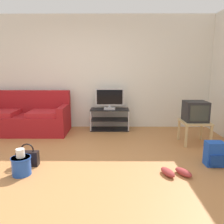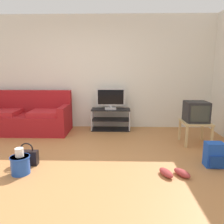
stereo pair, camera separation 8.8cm
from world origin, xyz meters
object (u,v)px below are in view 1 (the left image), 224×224
(side_table, at_px, (195,125))
(sneakers_pair, at_px, (176,172))
(couch, at_px, (26,118))
(handbag, at_px, (28,158))
(tv_stand, at_px, (110,119))
(backpack, at_px, (214,154))
(cleaning_bucket, at_px, (21,164))
(flat_tv, at_px, (110,99))
(crt_tv, at_px, (195,111))

(side_table, xyz_separation_m, sneakers_pair, (-0.73, -1.35, -0.33))
(couch, relative_size, sneakers_pair, 4.31)
(side_table, relative_size, handbag, 1.48)
(tv_stand, bearing_deg, handbag, -120.97)
(backpack, height_order, cleaning_bucket, cleaning_bucket)
(tv_stand, xyz_separation_m, flat_tv, (-0.00, -0.02, 0.49))
(crt_tv, relative_size, backpack, 1.12)
(handbag, bearing_deg, crt_tv, 20.14)
(backpack, height_order, sneakers_pair, backpack)
(sneakers_pair, bearing_deg, crt_tv, 61.89)
(flat_tv, bearing_deg, tv_stand, 90.00)
(crt_tv, distance_m, sneakers_pair, 1.66)
(side_table, xyz_separation_m, crt_tv, (-0.00, 0.02, 0.26))
(flat_tv, xyz_separation_m, crt_tv, (1.68, -0.94, -0.11))
(couch, height_order, cleaning_bucket, couch)
(side_table, bearing_deg, couch, 168.45)
(flat_tv, distance_m, side_table, 1.97)
(couch, distance_m, backpack, 3.97)
(flat_tv, xyz_separation_m, sneakers_pair, (0.95, -2.31, -0.70))
(side_table, distance_m, handbag, 3.09)
(tv_stand, bearing_deg, side_table, -30.24)
(tv_stand, distance_m, handbag, 2.37)
(tv_stand, relative_size, cleaning_bucket, 2.43)
(tv_stand, height_order, side_table, tv_stand)
(couch, height_order, side_table, couch)
(flat_tv, relative_size, side_table, 1.26)
(cleaning_bucket, height_order, sneakers_pair, cleaning_bucket)
(side_table, distance_m, sneakers_pair, 1.57)
(side_table, height_order, cleaning_bucket, side_table)
(backpack, bearing_deg, couch, 126.63)
(tv_stand, relative_size, backpack, 2.45)
(backpack, distance_m, sneakers_pair, 0.76)
(backpack, bearing_deg, sneakers_pair, 178.84)
(couch, relative_size, cleaning_bucket, 5.17)
(flat_tv, height_order, side_table, flat_tv)
(side_table, xyz_separation_m, cleaning_bucket, (-2.88, -1.34, -0.22))
(couch, bearing_deg, crt_tv, -11.31)
(tv_stand, distance_m, sneakers_pair, 2.52)
(tv_stand, distance_m, flat_tv, 0.50)
(flat_tv, distance_m, handbag, 2.43)
(side_table, height_order, crt_tv, crt_tv)
(tv_stand, height_order, crt_tv, crt_tv)
(couch, bearing_deg, cleaning_bucket, -70.50)
(side_table, distance_m, cleaning_bucket, 3.18)
(side_table, height_order, sneakers_pair, side_table)
(couch, xyz_separation_m, backpack, (3.55, -1.76, -0.16))
(flat_tv, xyz_separation_m, side_table, (1.68, -0.96, -0.37))
(backpack, bearing_deg, side_table, 59.72)
(flat_tv, relative_size, cleaning_bucket, 1.76)
(side_table, bearing_deg, handbag, -160.14)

